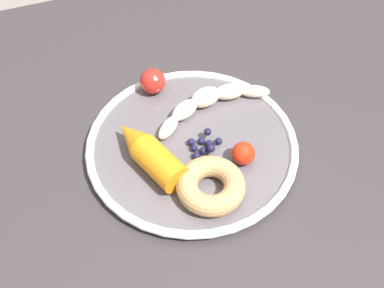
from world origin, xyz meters
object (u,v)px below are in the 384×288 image
blueberry_pile (204,145)px  dining_table (216,181)px  carrot_orange (148,152)px  tomato_mid (243,153)px  banana (208,102)px  tomato_near (153,81)px  plate (192,145)px  donut (211,186)px

blueberry_pile → dining_table: bearing=-178.0°
blueberry_pile → carrot_orange: bearing=-3.1°
tomato_mid → banana: bearing=-86.1°
banana → tomato_near: 0.09m
dining_table → carrot_orange: (0.10, -0.00, 0.12)m
plate → tomato_mid: (-0.06, 0.05, 0.02)m
banana → donut: (0.05, 0.14, 0.00)m
blueberry_pile → tomato_near: (0.03, -0.14, 0.01)m
donut → banana: bearing=-110.3°
dining_table → donut: (0.04, 0.07, 0.11)m
plate → tomato_mid: tomato_mid is taller
donut → carrot_orange: bearing=-51.1°
plate → carrot_orange: 0.07m
banana → tomato_mid: bearing=93.9°
donut → tomato_near: tomato_near is taller
plate → blueberry_pile: (-0.01, 0.01, 0.01)m
carrot_orange → blueberry_pile: bearing=176.9°
plate → donut: donut is taller
tomato_mid → blueberry_pile: bearing=-43.0°
plate → tomato_near: size_ratio=7.61×
plate → banana: 0.08m
dining_table → tomato_near: bearing=-67.9°
dining_table → blueberry_pile: bearing=2.0°
blueberry_pile → tomato_near: size_ratio=1.22×
dining_table → carrot_orange: bearing=-2.0°
carrot_orange → tomato_mid: carrot_orange is taller
dining_table → tomato_mid: bearing=116.0°
donut → plate: bearing=-93.7°
banana → tomato_mid: tomato_mid is taller
dining_table → tomato_near: size_ratio=26.32×
banana → carrot_orange: 0.13m
carrot_orange → tomato_near: (-0.05, -0.13, -0.00)m
plate → carrot_orange: size_ratio=2.28×
dining_table → plate: size_ratio=3.46×
donut → tomato_mid: (-0.06, -0.03, 0.00)m
banana → dining_table: bearing=80.5°
banana → tomato_near: size_ratio=4.95×
carrot_orange → donut: size_ratio=1.46×
tomato_mid → plate: bearing=-43.4°
dining_table → banana: (-0.01, -0.07, 0.11)m
banana → tomato_near: bearing=-43.7°
donut → tomato_near: size_ratio=2.29×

